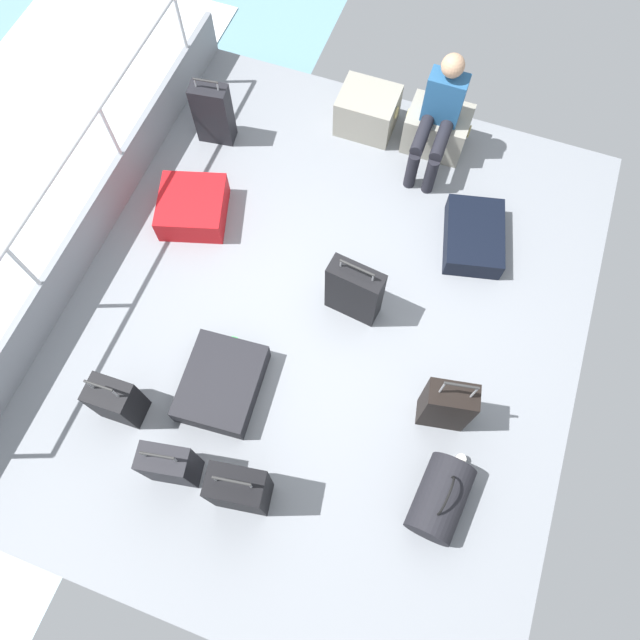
{
  "coord_description": "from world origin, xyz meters",
  "views": [
    {
      "loc": [
        0.68,
        -1.92,
        4.62
      ],
      "look_at": [
        0.03,
        -0.14,
        0.25
      ],
      "focal_mm": 32.62,
      "sensor_mm": 36.0,
      "label": 1
    }
  ],
  "objects_px": {
    "suitcase_2": "(240,490)",
    "suitcase_1": "(446,406)",
    "suitcase_6": "(474,237)",
    "suitcase_7": "(222,384)",
    "cargo_crate_1": "(437,129)",
    "suitcase_5": "(213,114)",
    "paper_cup": "(460,460)",
    "duffel_bag": "(441,498)",
    "passenger_seated": "(439,114)",
    "suitcase_8": "(354,291)",
    "cargo_crate_0": "(367,111)",
    "suitcase_0": "(170,465)",
    "suitcase_4": "(193,207)",
    "suitcase_3": "(117,401)"
  },
  "relations": [
    {
      "from": "passenger_seated",
      "to": "suitcase_5",
      "type": "relative_size",
      "value": 1.52
    },
    {
      "from": "passenger_seated",
      "to": "duffel_bag",
      "type": "height_order",
      "value": "passenger_seated"
    },
    {
      "from": "suitcase_7",
      "to": "duffel_bag",
      "type": "distance_m",
      "value": 1.91
    },
    {
      "from": "suitcase_0",
      "to": "suitcase_8",
      "type": "bearing_deg",
      "value": 65.35
    },
    {
      "from": "suitcase_6",
      "to": "paper_cup",
      "type": "bearing_deg",
      "value": -78.73
    },
    {
      "from": "suitcase_8",
      "to": "duffel_bag",
      "type": "xyz_separation_m",
      "value": [
        1.12,
        -1.32,
        -0.14
      ]
    },
    {
      "from": "cargo_crate_1",
      "to": "paper_cup",
      "type": "distance_m",
      "value": 3.13
    },
    {
      "from": "passenger_seated",
      "to": "suitcase_2",
      "type": "distance_m",
      "value": 3.61
    },
    {
      "from": "suitcase_1",
      "to": "paper_cup",
      "type": "bearing_deg",
      "value": -50.87
    },
    {
      "from": "suitcase_1",
      "to": "suitcase_2",
      "type": "distance_m",
      "value": 1.65
    },
    {
      "from": "cargo_crate_1",
      "to": "paper_cup",
      "type": "bearing_deg",
      "value": -70.8
    },
    {
      "from": "suitcase_6",
      "to": "duffel_bag",
      "type": "xyz_separation_m",
      "value": [
        0.31,
        -2.32,
        0.07
      ]
    },
    {
      "from": "suitcase_4",
      "to": "suitcase_6",
      "type": "bearing_deg",
      "value": 13.32
    },
    {
      "from": "cargo_crate_1",
      "to": "passenger_seated",
      "type": "relative_size",
      "value": 0.55
    },
    {
      "from": "cargo_crate_1",
      "to": "suitcase_2",
      "type": "bearing_deg",
      "value": -96.74
    },
    {
      "from": "passenger_seated",
      "to": "suitcase_3",
      "type": "relative_size",
      "value": 1.68
    },
    {
      "from": "suitcase_4",
      "to": "paper_cup",
      "type": "relative_size",
      "value": 7.46
    },
    {
      "from": "suitcase_5",
      "to": "suitcase_7",
      "type": "distance_m",
      "value": 2.63
    },
    {
      "from": "duffel_bag",
      "to": "suitcase_2",
      "type": "bearing_deg",
      "value": -161.82
    },
    {
      "from": "passenger_seated",
      "to": "suitcase_3",
      "type": "xyz_separation_m",
      "value": [
        -1.61,
        -3.28,
        -0.34
      ]
    },
    {
      "from": "cargo_crate_1",
      "to": "suitcase_1",
      "type": "relative_size",
      "value": 0.73
    },
    {
      "from": "suitcase_7",
      "to": "suitcase_4",
      "type": "bearing_deg",
      "value": 122.55
    },
    {
      "from": "cargo_crate_1",
      "to": "cargo_crate_0",
      "type": "bearing_deg",
      "value": -179.21
    },
    {
      "from": "suitcase_5",
      "to": "cargo_crate_1",
      "type": "bearing_deg",
      "value": 17.59
    },
    {
      "from": "cargo_crate_0",
      "to": "passenger_seated",
      "type": "relative_size",
      "value": 0.53
    },
    {
      "from": "cargo_crate_1",
      "to": "suitcase_1",
      "type": "height_order",
      "value": "suitcase_1"
    },
    {
      "from": "paper_cup",
      "to": "suitcase_2",
      "type": "bearing_deg",
      "value": -151.2
    },
    {
      "from": "duffel_bag",
      "to": "suitcase_5",
      "type": "bearing_deg",
      "value": 138.42
    },
    {
      "from": "cargo_crate_1",
      "to": "suitcase_5",
      "type": "bearing_deg",
      "value": -162.41
    },
    {
      "from": "suitcase_3",
      "to": "suitcase_7",
      "type": "relative_size",
      "value": 0.84
    },
    {
      "from": "passenger_seated",
      "to": "suitcase_7",
      "type": "distance_m",
      "value": 3.04
    },
    {
      "from": "paper_cup",
      "to": "duffel_bag",
      "type": "bearing_deg",
      "value": -103.3
    },
    {
      "from": "suitcase_3",
      "to": "duffel_bag",
      "type": "bearing_deg",
      "value": 3.71
    },
    {
      "from": "passenger_seated",
      "to": "suitcase_1",
      "type": "height_order",
      "value": "passenger_seated"
    },
    {
      "from": "suitcase_0",
      "to": "suitcase_2",
      "type": "height_order",
      "value": "suitcase_2"
    },
    {
      "from": "suitcase_1",
      "to": "suitcase_7",
      "type": "bearing_deg",
      "value": -167.75
    },
    {
      "from": "cargo_crate_1",
      "to": "passenger_seated",
      "type": "xyz_separation_m",
      "value": [
        0.0,
        -0.19,
        0.38
      ]
    },
    {
      "from": "cargo_crate_0",
      "to": "suitcase_3",
      "type": "distance_m",
      "value": 3.58
    },
    {
      "from": "cargo_crate_1",
      "to": "suitcase_7",
      "type": "distance_m",
      "value": 3.18
    },
    {
      "from": "suitcase_5",
      "to": "suitcase_8",
      "type": "relative_size",
      "value": 1.0
    },
    {
      "from": "cargo_crate_0",
      "to": "passenger_seated",
      "type": "height_order",
      "value": "passenger_seated"
    },
    {
      "from": "cargo_crate_0",
      "to": "cargo_crate_1",
      "type": "relative_size",
      "value": 0.96
    },
    {
      "from": "suitcase_0",
      "to": "suitcase_5",
      "type": "bearing_deg",
      "value": 108.55
    },
    {
      "from": "suitcase_6",
      "to": "suitcase_7",
      "type": "bearing_deg",
      "value": -127.7
    },
    {
      "from": "suitcase_8",
      "to": "suitcase_6",
      "type": "bearing_deg",
      "value": 50.64
    },
    {
      "from": "cargo_crate_1",
      "to": "suitcase_7",
      "type": "relative_size",
      "value": 0.78
    },
    {
      "from": "suitcase_6",
      "to": "suitcase_7",
      "type": "distance_m",
      "value": 2.58
    },
    {
      "from": "suitcase_2",
      "to": "suitcase_8",
      "type": "xyz_separation_m",
      "value": [
        0.27,
        1.78,
        -0.0
      ]
    },
    {
      "from": "cargo_crate_1",
      "to": "suitcase_6",
      "type": "bearing_deg",
      "value": -57.18
    },
    {
      "from": "suitcase_2",
      "to": "suitcase_1",
      "type": "bearing_deg",
      "value": 41.91
    }
  ]
}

